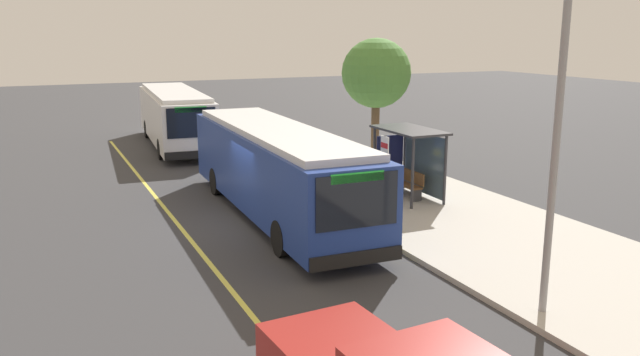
{
  "coord_description": "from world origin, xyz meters",
  "views": [
    {
      "loc": [
        18.75,
        -6.16,
        5.98
      ],
      "look_at": [
        1.51,
        1.68,
        1.63
      ],
      "focal_mm": 36.1,
      "sensor_mm": 36.0,
      "label": 1
    }
  ],
  "objects_px": {
    "waiting_bench": "(407,183)",
    "route_sign_post": "(385,168)",
    "transit_bus_second": "(175,116)",
    "transit_bus_main": "(277,168)",
    "pedestrian_commuter": "(365,168)"
  },
  "relations": [
    {
      "from": "waiting_bench",
      "to": "pedestrian_commuter",
      "type": "bearing_deg",
      "value": -126.73
    },
    {
      "from": "transit_bus_second",
      "to": "pedestrian_commuter",
      "type": "bearing_deg",
      "value": 16.02
    },
    {
      "from": "waiting_bench",
      "to": "pedestrian_commuter",
      "type": "xyz_separation_m",
      "value": [
        -0.91,
        -1.22,
        0.48
      ]
    },
    {
      "from": "transit_bus_main",
      "to": "pedestrian_commuter",
      "type": "bearing_deg",
      "value": 102.73
    },
    {
      "from": "transit_bus_main",
      "to": "route_sign_post",
      "type": "distance_m",
      "value": 3.73
    },
    {
      "from": "pedestrian_commuter",
      "to": "transit_bus_second",
      "type": "bearing_deg",
      "value": -163.98
    },
    {
      "from": "transit_bus_main",
      "to": "waiting_bench",
      "type": "distance_m",
      "value": 5.06
    },
    {
      "from": "transit_bus_main",
      "to": "waiting_bench",
      "type": "bearing_deg",
      "value": 89.21
    },
    {
      "from": "transit_bus_second",
      "to": "waiting_bench",
      "type": "bearing_deg",
      "value": 19.43
    },
    {
      "from": "transit_bus_second",
      "to": "route_sign_post",
      "type": "height_order",
      "value": "same"
    },
    {
      "from": "waiting_bench",
      "to": "route_sign_post",
      "type": "distance_m",
      "value": 4.02
    },
    {
      "from": "transit_bus_second",
      "to": "route_sign_post",
      "type": "bearing_deg",
      "value": 8.42
    },
    {
      "from": "pedestrian_commuter",
      "to": "route_sign_post",
      "type": "bearing_deg",
      "value": -20.23
    },
    {
      "from": "transit_bus_main",
      "to": "transit_bus_second",
      "type": "xyz_separation_m",
      "value": [
        -14.58,
        -0.2,
        -0.0
      ]
    },
    {
      "from": "transit_bus_main",
      "to": "route_sign_post",
      "type": "relative_size",
      "value": 4.32
    }
  ]
}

